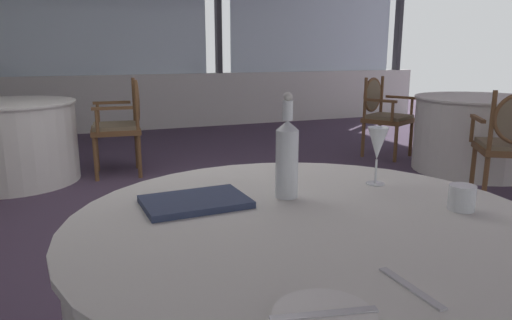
% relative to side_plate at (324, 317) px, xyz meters
% --- Properties ---
extents(ground_plane, '(15.08, 15.08, 0.00)m').
position_rel_side_plate_xyz_m(ground_plane, '(0.18, 2.44, -0.76)').
color(ground_plane, '#47384C').
extents(window_wall_far, '(11.03, 0.14, 2.73)m').
position_rel_side_plate_xyz_m(window_wall_far, '(0.18, 6.79, 0.33)').
color(window_wall_far, silver).
rests_on(window_wall_far, ground_plane).
extents(side_plate, '(0.18, 0.18, 0.01)m').
position_rel_side_plate_xyz_m(side_plate, '(0.00, 0.00, 0.00)').
color(side_plate, white).
rests_on(side_plate, foreground_table).
extents(butter_knife, '(0.19, 0.06, 0.00)m').
position_rel_side_plate_xyz_m(butter_knife, '(0.00, 0.00, 0.01)').
color(butter_knife, silver).
rests_on(butter_knife, foreground_table).
extents(dinner_fork, '(0.02, 0.18, 0.00)m').
position_rel_side_plate_xyz_m(dinner_fork, '(0.21, 0.03, -0.00)').
color(dinner_fork, silver).
rests_on(dinner_fork, foreground_table).
extents(water_bottle, '(0.07, 0.07, 0.33)m').
position_rel_side_plate_xyz_m(water_bottle, '(0.24, 0.66, 0.13)').
color(water_bottle, white).
rests_on(water_bottle, foreground_table).
extents(wine_glass, '(0.07, 0.07, 0.20)m').
position_rel_side_plate_xyz_m(wine_glass, '(0.59, 0.68, 0.13)').
color(wine_glass, white).
rests_on(wine_glass, foreground_table).
extents(water_tumbler, '(0.08, 0.08, 0.07)m').
position_rel_side_plate_xyz_m(water_tumbler, '(0.66, 0.36, 0.03)').
color(water_tumbler, white).
rests_on(water_tumbler, foreground_table).
extents(menu_book, '(0.32, 0.22, 0.02)m').
position_rel_side_plate_xyz_m(menu_book, '(-0.05, 0.69, 0.01)').
color(menu_book, '#2D3856').
rests_on(menu_book, foreground_table).
extents(background_table_0, '(1.19, 1.19, 0.75)m').
position_rel_side_plate_xyz_m(background_table_0, '(-0.91, 4.18, -0.38)').
color(background_table_0, silver).
rests_on(background_table_0, ground_plane).
extents(dining_chair_0_1, '(0.50, 0.56, 0.94)m').
position_rel_side_plate_xyz_m(dining_chair_0_1, '(0.11, 4.10, -0.20)').
color(dining_chair_0_1, brown).
rests_on(dining_chair_0_1, ground_plane).
extents(background_table_1, '(1.27, 1.27, 0.75)m').
position_rel_side_plate_xyz_m(background_table_1, '(3.46, 2.93, -0.38)').
color(background_table_1, silver).
rests_on(background_table_1, ground_plane).
extents(dining_chair_1_1, '(0.64, 0.62, 0.91)m').
position_rel_side_plate_xyz_m(dining_chair_1_1, '(2.98, 3.87, -0.22)').
color(dining_chair_1_1, brown).
rests_on(dining_chair_1_1, ground_plane).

